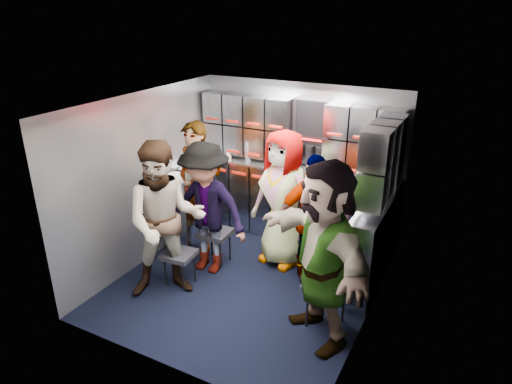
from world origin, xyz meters
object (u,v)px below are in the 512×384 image
at_px(attendant_arc_d, 312,218).
at_px(jump_seat_near_right, 327,289).
at_px(attendant_arc_b, 206,209).
at_px(jump_seat_mid_right, 316,238).
at_px(attendant_arc_c, 283,199).
at_px(attendant_arc_a, 166,221).
at_px(jump_seat_mid_left, 215,235).
at_px(attendant_standing, 196,188).
at_px(jump_seat_center, 288,226).
at_px(attendant_arc_e, 323,254).
at_px(jump_seat_near_left, 179,256).

bearing_deg(attendant_arc_d, jump_seat_near_right, -99.26).
height_order(jump_seat_near_right, attendant_arc_b, attendant_arc_b).
xyz_separation_m(jump_seat_mid_right, attendant_arc_c, (-0.43, -0.02, 0.43)).
height_order(jump_seat_near_right, attendant_arc_a, attendant_arc_a).
height_order(jump_seat_mid_right, attendant_arc_a, attendant_arc_a).
xyz_separation_m(jump_seat_mid_left, jump_seat_near_right, (1.62, -0.52, 0.04)).
distance_m(attendant_standing, attendant_arc_b, 0.57).
bearing_deg(jump_seat_center, attendant_arc_a, -121.16).
bearing_deg(attendant_arc_e, attendant_arc_d, 155.85).
distance_m(jump_seat_center, attendant_arc_e, 1.65).
bearing_deg(jump_seat_near_right, jump_seat_mid_right, 116.44).
relative_size(attendant_standing, attendant_arc_d, 1.13).
xyz_separation_m(jump_seat_center, attendant_arc_b, (-0.72, -0.77, 0.41)).
bearing_deg(attendant_arc_c, attendant_arc_a, -110.06).
bearing_deg(attendant_arc_d, attendant_arc_e, -104.36).
distance_m(jump_seat_near_left, attendant_arc_c, 1.40).
relative_size(jump_seat_center, attendant_arc_a, 0.26).
distance_m(attendant_standing, attendant_arc_d, 1.57).
bearing_deg(attendant_arc_e, jump_seat_mid_right, 152.09).
xyz_separation_m(attendant_arc_c, attendant_arc_e, (0.90, -1.11, 0.06)).
xyz_separation_m(jump_seat_center, jump_seat_mid_right, (0.43, -0.16, 0.02)).
height_order(jump_seat_mid_left, attendant_standing, attendant_standing).
bearing_deg(attendant_standing, jump_seat_mid_left, -13.29).
bearing_deg(attendant_arc_a, jump_seat_near_left, 53.37).
bearing_deg(jump_seat_near_left, jump_seat_mid_left, 79.86).
xyz_separation_m(jump_seat_mid_left, jump_seat_mid_right, (1.15, 0.43, 0.03)).
bearing_deg(jump_seat_near_left, attendant_arc_c, 50.66).
height_order(jump_seat_near_left, jump_seat_center, jump_seat_center).
xyz_separation_m(jump_seat_mid_left, attendant_arc_b, (-0.00, -0.18, 0.42)).
height_order(jump_seat_near_right, attendant_standing, attendant_standing).
xyz_separation_m(jump_seat_near_left, attendant_arc_e, (1.73, -0.10, 0.54)).
distance_m(jump_seat_near_left, jump_seat_center, 1.45).
bearing_deg(attendant_arc_c, attendant_arc_d, -5.64).
bearing_deg(attendant_standing, jump_seat_near_right, -5.64).
xyz_separation_m(jump_seat_mid_left, jump_seat_center, (0.72, 0.59, 0.02)).
bearing_deg(jump_seat_mid_right, jump_seat_near_right, -63.56).
relative_size(jump_seat_near_left, attendant_standing, 0.24).
bearing_deg(attendant_arc_a, attendant_arc_e, -33.89).
relative_size(attendant_standing, attendant_arc_e, 0.94).
bearing_deg(jump_seat_near_right, jump_seat_mid_left, 162.28).
bearing_deg(attendant_standing, attendant_arc_a, -58.89).
height_order(jump_seat_mid_left, attendant_arc_a, attendant_arc_a).
relative_size(attendant_standing, attendant_arc_a, 0.97).
height_order(attendant_arc_d, attendant_arc_e, attendant_arc_e).
relative_size(jump_seat_center, attendant_arc_d, 0.30).
bearing_deg(attendant_arc_c, attendant_arc_e, -36.07).
distance_m(attendant_arc_b, attendant_arc_c, 0.93).
distance_m(attendant_arc_d, attendant_arc_e, 1.07).
distance_m(attendant_standing, attendant_arc_c, 1.15).
relative_size(jump_seat_near_left, jump_seat_mid_right, 0.84).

